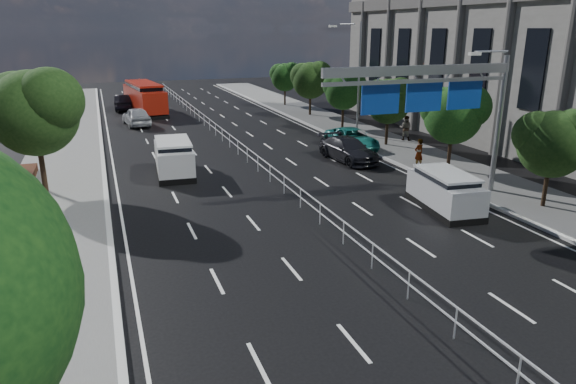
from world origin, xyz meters
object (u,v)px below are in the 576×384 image
toilet_sign (16,301)px  pedestrian_a (419,153)px  near_car_dark (124,102)px  parked_car_dark (348,149)px  overhead_gantry (439,90)px  red_bus (144,97)px  silver_minivan (445,191)px  near_car_silver (136,116)px  pedestrian_b (406,128)px  parked_car_teal (352,139)px  white_minivan (174,158)px

toilet_sign → pedestrian_a: size_ratio=2.38×
near_car_dark → parked_car_dark: bearing=118.8°
overhead_gantry → red_bus: overhead_gantry is taller
near_car_dark → silver_minivan: (12.76, -39.32, 0.11)m
red_bus → near_car_silver: 7.78m
overhead_gantry → silver_minivan: 4.92m
pedestrian_b → near_car_silver: bearing=4.0°
toilet_sign → parked_car_dark: toilet_sign is taller
red_bus → parked_car_dark: 28.25m
toilet_sign → parked_car_teal: bearing=48.8°
near_car_dark → pedestrian_a: bearing=121.0°
red_bus → silver_minivan: red_bus is taller
red_bus → pedestrian_b: bearing=-58.2°
near_car_dark → pedestrian_b: size_ratio=2.63×
near_car_dark → parked_car_dark: near_car_dark is taller
near_car_dark → parked_car_teal: bearing=124.4°
near_car_dark → silver_minivan: silver_minivan is taller
parked_car_teal → parked_car_dark: parked_car_dark is taller
near_car_silver → parked_car_dark: 22.18m
near_car_silver → parked_car_dark: bearing=116.7°
parked_car_teal → parked_car_dark: (-1.80, -3.00, 0.01)m
white_minivan → pedestrian_a: size_ratio=2.74×
pedestrian_a → pedestrian_b: bearing=-127.9°
overhead_gantry → red_bus: bearing=107.5°
near_car_silver → near_car_dark: (-0.51, 10.37, -0.01)m
white_minivan → parked_car_teal: 13.46m
overhead_gantry → parked_car_teal: size_ratio=1.89×
red_bus → overhead_gantry: bearing=-79.2°
white_minivan → near_car_dark: bearing=96.6°
near_car_silver → parked_car_teal: bearing=125.4°
toilet_sign → near_car_dark: bearing=84.4°
white_minivan → pedestrian_a: white_minivan is taller
near_car_silver → pedestrian_b: (19.15, -14.61, 0.26)m
overhead_gantry → near_car_dark: 40.25m
red_bus → near_car_dark: bearing=118.8°
red_bus → parked_car_dark: red_bus is taller
toilet_sign → overhead_gantry: (17.69, 10.05, 2.66)m
red_bus → near_car_silver: (-1.46, -7.61, -0.79)m
near_car_silver → pedestrian_b: size_ratio=2.57×
overhead_gantry → near_car_silver: overhead_gantry is taller
pedestrian_a → toilet_sign: bearing=25.9°
parked_car_teal → pedestrian_a: 6.73m
white_minivan → silver_minivan: bearing=-40.0°
parked_car_teal → pedestrian_a: bearing=-77.1°
pedestrian_b → white_minivan: bearing=51.6°
overhead_gantry → near_car_dark: (-13.00, 37.80, -4.78)m
pedestrian_a → pedestrian_b: size_ratio=0.95×
toilet_sign → silver_minivan: (17.45, 8.53, -2.01)m
toilet_sign → pedestrian_b: size_ratio=2.27×
near_car_dark → silver_minivan: 41.33m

